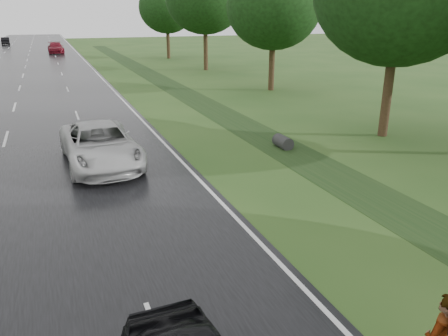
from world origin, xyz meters
name	(u,v)px	position (x,y,z in m)	size (l,w,h in m)	color
road	(25,70)	(0.00, 45.00, 0.02)	(14.00, 180.00, 0.04)	black
edge_stripe_east	(91,67)	(6.75, 45.00, 0.04)	(0.12, 180.00, 0.01)	silver
center_line	(25,70)	(0.00, 45.00, 0.04)	(0.12, 180.00, 0.01)	silver
drainage_ditch	(214,109)	(11.50, 18.71, 0.04)	(2.20, 120.00, 0.56)	#183113
tree_east_c	(274,6)	(18.20, 24.00, 6.14)	(7.00, 7.00, 9.29)	#3C2518
tree_east_f	(167,8)	(17.50, 52.00, 6.37)	(7.20, 7.20, 9.62)	#3C2518
white_pickup	(100,145)	(3.76, 10.51, 0.83)	(2.61, 5.66, 1.57)	beige
far_car_red	(56,48)	(3.80, 65.76, 0.82)	(2.18, 5.37, 1.56)	maroon
far_car_dark	(5,41)	(-4.56, 89.78, 0.73)	(1.46, 4.18, 1.38)	black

